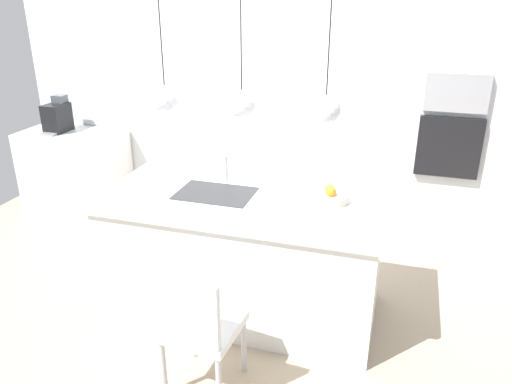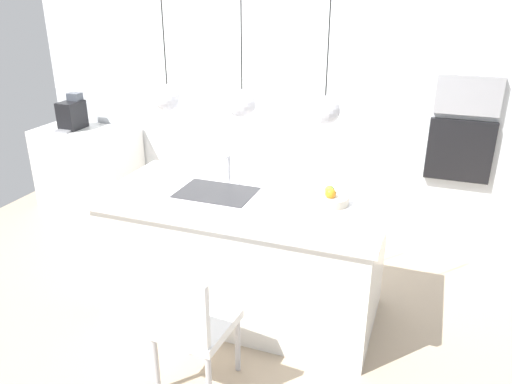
{
  "view_description": "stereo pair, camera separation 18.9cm",
  "coord_description": "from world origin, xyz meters",
  "views": [
    {
      "loc": [
        1.06,
        -3.13,
        2.34
      ],
      "look_at": [
        0.1,
        0.0,
        0.99
      ],
      "focal_mm": 35.0,
      "sensor_mm": 36.0,
      "label": 1
    },
    {
      "loc": [
        1.24,
        -3.07,
        2.34
      ],
      "look_at": [
        0.1,
        0.0,
        0.99
      ],
      "focal_mm": 35.0,
      "sensor_mm": 36.0,
      "label": 2
    }
  ],
  "objects": [
    {
      "name": "faucet",
      "position": [
        -0.21,
        0.21,
        1.08
      ],
      "size": [
        0.02,
        0.17,
        0.22
      ],
      "color": "silver",
      "rests_on": "kitchen_island"
    },
    {
      "name": "sink_basin",
      "position": [
        -0.21,
        0.0,
        0.93
      ],
      "size": [
        0.56,
        0.4,
        0.02
      ],
      "primitive_type": "cube",
      "color": "#2D2D30",
      "rests_on": "kitchen_island"
    },
    {
      "name": "pendant_light_left",
      "position": [
        -0.57,
        0.0,
        1.61
      ],
      "size": [
        0.19,
        0.19,
        0.79
      ],
      "color": "silver"
    },
    {
      "name": "back_wall",
      "position": [
        0.0,
        1.65,
        1.3
      ],
      "size": [
        6.0,
        0.1,
        2.6
      ],
      "primitive_type": "cube",
      "color": "white",
      "rests_on": "ground"
    },
    {
      "name": "floor",
      "position": [
        0.0,
        0.0,
        0.0
      ],
      "size": [
        6.6,
        6.6,
        0.0
      ],
      "primitive_type": "plane",
      "color": "tan",
      "rests_on": "ground"
    },
    {
      "name": "pendant_light_right",
      "position": [
        0.57,
        0.0,
        1.61
      ],
      "size": [
        0.19,
        0.19,
        0.79
      ],
      "color": "silver"
    },
    {
      "name": "fruit_bowl",
      "position": [
        0.61,
        0.1,
        0.98
      ],
      "size": [
        0.27,
        0.27,
        0.13
      ],
      "color": "beige",
      "rests_on": "kitchen_island"
    },
    {
      "name": "side_counter",
      "position": [
        -2.4,
        1.28,
        0.44
      ],
      "size": [
        1.1,
        0.6,
        0.88
      ],
      "primitive_type": "cube",
      "color": "white",
      "rests_on": "ground"
    },
    {
      "name": "microwave",
      "position": [
        1.47,
        1.58,
        1.48
      ],
      "size": [
        0.54,
        0.08,
        0.34
      ],
      "primitive_type": "cube",
      "color": "#9E9EA3",
      "rests_on": "back_wall"
    },
    {
      "name": "chair_near",
      "position": [
        0.02,
        -0.92,
        0.49
      ],
      "size": [
        0.46,
        0.46,
        0.87
      ],
      "color": "silver",
      "rests_on": "ground"
    },
    {
      "name": "pendant_light_center",
      "position": [
        0.0,
        0.0,
        1.61
      ],
      "size": [
        0.19,
        0.19,
        0.79
      ],
      "color": "silver"
    },
    {
      "name": "kitchen_island",
      "position": [
        0.0,
        0.0,
        0.47
      ],
      "size": [
        2.06,
        0.97,
        0.94
      ],
      "color": "white",
      "rests_on": "ground"
    },
    {
      "name": "coffee_machine",
      "position": [
        -2.54,
        1.28,
        1.04
      ],
      "size": [
        0.2,
        0.35,
        0.38
      ],
      "color": "black",
      "rests_on": "side_counter"
    },
    {
      "name": "oven",
      "position": [
        1.47,
        1.58,
        0.98
      ],
      "size": [
        0.56,
        0.08,
        0.56
      ],
      "primitive_type": "cube",
      "color": "black",
      "rests_on": "back_wall"
    }
  ]
}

